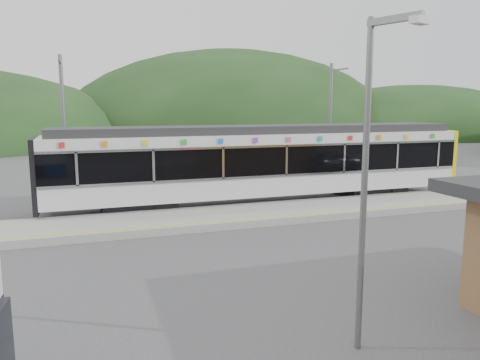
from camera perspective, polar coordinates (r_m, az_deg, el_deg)
name	(u,v)px	position (r m, az deg, el deg)	size (l,w,h in m)	color
ground	(274,240)	(16.71, 4.16, -7.26)	(120.00, 120.00, 0.00)	#4C4C4F
hills	(346,200)	(24.07, 12.85, -2.41)	(146.00, 149.00, 26.00)	#1E3D19
platform	(243,215)	(19.65, 0.40, -4.30)	(26.00, 3.20, 0.30)	#9E9E99
yellow_line	(254,218)	(18.42, 1.73, -4.71)	(26.00, 0.10, 0.01)	yellow
train	(264,161)	(22.51, 2.98, 2.35)	(20.44, 3.01, 3.74)	black
catenary_mast_west	(64,128)	(23.34, -20.65, 5.93)	(0.18, 1.80, 7.00)	slate
catenary_mast_east	(330,124)	(26.86, 10.93, 6.67)	(0.18, 1.80, 7.00)	slate
lamp_post	(369,160)	(8.77, 15.49, 2.34)	(0.46, 1.14, 6.22)	slate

